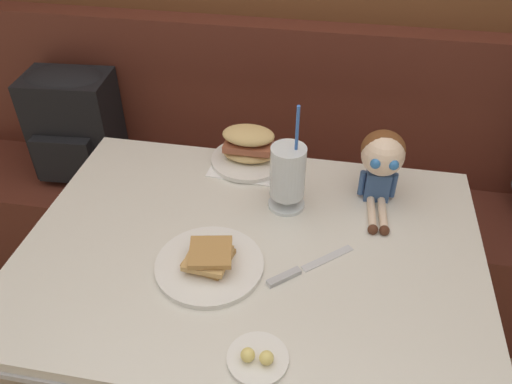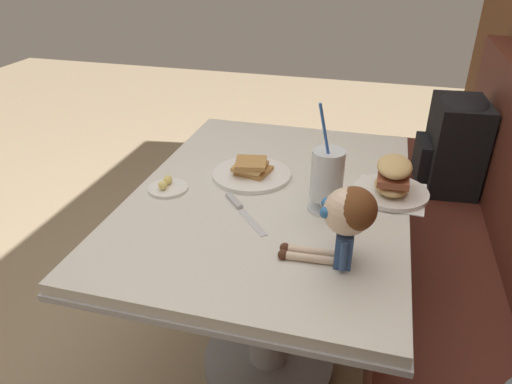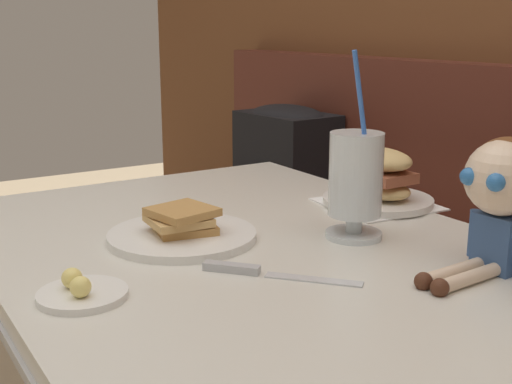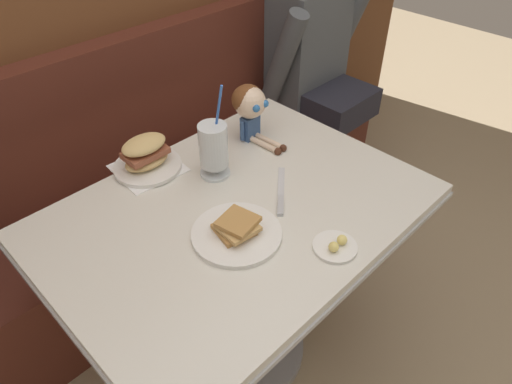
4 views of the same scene
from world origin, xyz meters
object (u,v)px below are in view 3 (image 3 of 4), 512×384
at_px(sandwich_plate, 378,182).
at_px(backpack, 285,168).
at_px(seated_doll, 502,185).
at_px(butter_knife, 254,271).
at_px(toast_plate, 182,231).
at_px(milkshake_glass, 356,179).
at_px(butter_saucer, 81,292).

distance_m(sandwich_plate, backpack, 0.76).
bearing_deg(sandwich_plate, backpack, 159.92).
bearing_deg(seated_doll, butter_knife, -119.62).
height_order(toast_plate, backpack, backpack).
relative_size(toast_plate, sandwich_plate, 1.14).
distance_m(milkshake_glass, butter_saucer, 0.48).
distance_m(toast_plate, butter_knife, 0.20).
bearing_deg(butter_saucer, backpack, 132.94).
bearing_deg(butter_knife, sandwich_plate, 114.85).
xyz_separation_m(toast_plate, milkshake_glass, (0.14, 0.25, 0.09)).
height_order(sandwich_plate, seated_doll, seated_doll).
height_order(milkshake_glass, sandwich_plate, milkshake_glass).
bearing_deg(seated_doll, milkshake_glass, -162.10).
distance_m(milkshake_glass, seated_doll, 0.24).
bearing_deg(sandwich_plate, toast_plate, -90.96).
bearing_deg(seated_doll, butter_saucer, -111.99).
xyz_separation_m(milkshake_glass, backpack, (-0.84, 0.43, -0.18)).
distance_m(milkshake_glass, butter_knife, 0.26).
xyz_separation_m(butter_saucer, backpack, (-0.84, 0.91, -0.09)).
xyz_separation_m(seated_doll, backpack, (-1.07, 0.36, -0.21)).
distance_m(butter_saucer, butter_knife, 0.24).
relative_size(sandwich_plate, backpack, 0.54).
bearing_deg(butter_knife, toast_plate, -174.77).
bearing_deg(seated_doll, toast_plate, -138.79).
bearing_deg(sandwich_plate, milkshake_glass, -52.57).
distance_m(sandwich_plate, butter_saucer, 0.67).
bearing_deg(backpack, seated_doll, -18.59).
relative_size(butter_knife, backpack, 0.47).
xyz_separation_m(toast_plate, butter_saucer, (0.15, -0.22, -0.01)).
bearing_deg(butter_knife, seated_doll, 60.38).
relative_size(sandwich_plate, butter_saucer, 1.83).
distance_m(butter_knife, backpack, 1.12).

